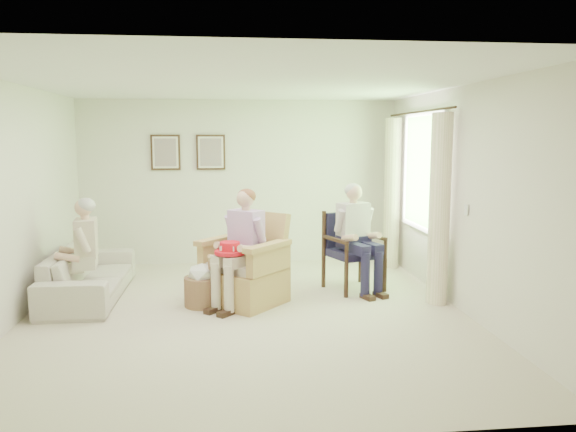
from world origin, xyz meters
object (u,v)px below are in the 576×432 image
Objects in this scene: red_hat at (230,249)px; wicker_armchair at (244,275)px; person_wicker at (244,239)px; person_sofa at (82,246)px; wood_armchair at (353,247)px; person_dark at (356,230)px; sofa at (89,274)px; hatbox at (203,285)px.

wicker_armchair is at bearing 58.78° from red_hat.
person_wicker reaches higher than person_sofa.
person_dark is at bearing -110.88° from wood_armchair.
wicker_armchair reaches higher than sofa.
hatbox is (-1.96, -0.45, -0.56)m from person_dark.
person_dark reaches higher than person_sofa.
person_dark reaches higher than wicker_armchair.
sofa is 3.44m from person_dark.
wood_armchair is at bearing -88.30° from sofa.
sofa is (-1.94, 0.44, -0.05)m from wicker_armchair.
wood_armchair reaches higher than red_hat.
hatbox is at bearing 172.09° from person_dark.
person_dark is 1.77m from red_hat.
wicker_armchair is at bearing -102.71° from sofa.
wicker_armchair is 0.51m from hatbox.
sofa is 1.63× the size of person_sofa.
person_wicker reaches higher than hatbox.
red_hat reaches higher than sofa.
wicker_armchair reaches higher than wood_armchair.
person_dark is 3.87× the size of red_hat.
person_wicker is at bearing 73.26° from person_sofa.
wood_armchair is at bearing 61.48° from wicker_armchair.
wood_armchair is 1.64m from person_wicker.
hatbox is at bearing 147.90° from red_hat.
sofa is (-3.40, -0.10, -0.25)m from wood_armchair.
person_sofa is 1.82m from red_hat.
wicker_armchair is 1.09× the size of wood_armchair.
wicker_armchair is 0.79× the size of person_dark.
person_dark reaches higher than sofa.
wicker_armchair is 0.87× the size of person_sofa.
person_wicker is 1.55m from person_dark.
wicker_armchair is at bearing 179.27° from wood_armchair.
wicker_armchair is 0.50m from red_hat.
person_sofa reaches higher than red_hat.
person_wicker is at bearing 38.90° from red_hat.
person_sofa reaches higher than wood_armchair.
person_dark reaches higher than hatbox.
person_dark reaches higher than red_hat.
wicker_armchair is 1.58m from wood_armchair.
wood_armchair is 2.82× the size of red_hat.
hatbox is (1.44, -0.23, -0.46)m from person_sofa.
wicker_armchair is 1.58m from person_dark.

